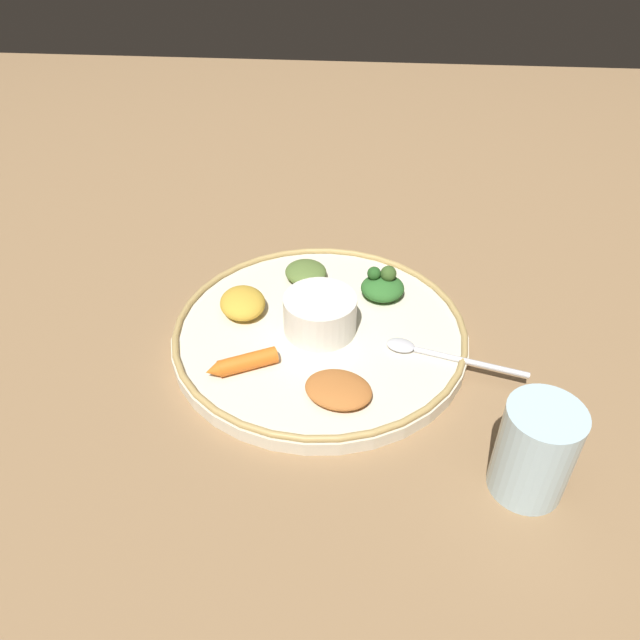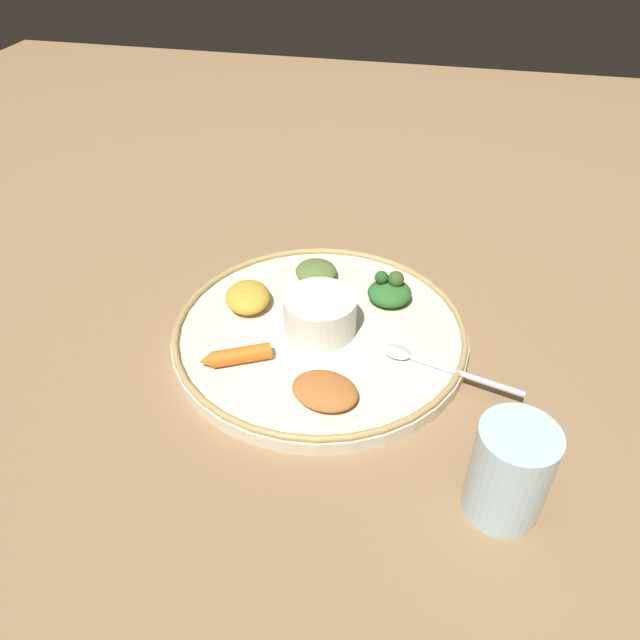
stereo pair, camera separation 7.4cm
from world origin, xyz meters
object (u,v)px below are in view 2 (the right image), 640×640
at_px(spoon, 429,363).
at_px(greens_pile, 390,291).
at_px(center_bowl, 320,313).
at_px(drinking_glass, 508,477).
at_px(carrot_near_spoon, 236,356).

bearing_deg(spoon, greens_pile, 118.01).
relative_size(center_bowl, drinking_glass, 0.86).
bearing_deg(spoon, carrot_near_spoon, -169.03).
relative_size(greens_pile, carrot_near_spoon, 0.86).
distance_m(center_bowl, spoon, 0.14).
bearing_deg(drinking_glass, center_bowl, 137.49).
relative_size(center_bowl, spoon, 0.54).
xyz_separation_m(spoon, drinking_glass, (0.08, -0.16, 0.02)).
relative_size(greens_pile, drinking_glass, 0.69).
height_order(spoon, carrot_near_spoon, carrot_near_spoon).
bearing_deg(carrot_near_spoon, center_bowl, 43.97).
distance_m(spoon, drinking_glass, 0.18).
height_order(center_bowl, carrot_near_spoon, center_bowl).
xyz_separation_m(center_bowl, drinking_glass, (0.22, -0.20, 0.00)).
bearing_deg(drinking_glass, spoon, 116.39).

